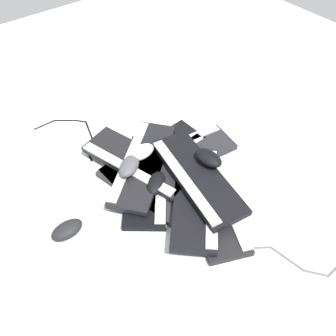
% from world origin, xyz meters
% --- Properties ---
extents(ground_plane, '(3.20, 3.20, 0.00)m').
position_xyz_m(ground_plane, '(0.00, 0.00, 0.00)').
color(ground_plane, silver).
extents(keyboard_0, '(0.46, 0.21, 0.03)m').
position_xyz_m(keyboard_0, '(0.09, 0.01, 0.01)').
color(keyboard_0, '#232326').
rests_on(keyboard_0, ground).
extents(keyboard_1, '(0.45, 0.17, 0.03)m').
position_xyz_m(keyboard_1, '(-0.00, 0.08, 0.01)').
color(keyboard_1, black).
rests_on(keyboard_1, ground).
extents(keyboard_2, '(0.39, 0.44, 0.03)m').
position_xyz_m(keyboard_2, '(-0.09, 0.00, 0.01)').
color(keyboard_2, black).
rests_on(keyboard_2, ground).
extents(keyboard_3, '(0.25, 0.46, 0.03)m').
position_xyz_m(keyboard_3, '(-0.11, -0.06, 0.01)').
color(keyboard_3, '#232326').
rests_on(keyboard_3, ground).
extents(keyboard_4, '(0.31, 0.46, 0.03)m').
position_xyz_m(keyboard_4, '(0.02, -0.23, 0.01)').
color(keyboard_4, black).
rests_on(keyboard_4, ground).
extents(keyboard_5, '(0.44, 0.39, 0.03)m').
position_xyz_m(keyboard_5, '(-0.08, 0.05, 0.04)').
color(keyboard_5, black).
rests_on(keyboard_5, keyboard_2).
extents(keyboard_6, '(0.41, 0.42, 0.03)m').
position_xyz_m(keyboard_6, '(-0.02, -0.19, 0.04)').
color(keyboard_6, black).
rests_on(keyboard_6, keyboard_4).
extents(keyboard_7, '(0.22, 0.46, 0.03)m').
position_xyz_m(keyboard_7, '(0.03, -0.14, 0.07)').
color(keyboard_7, black).
rests_on(keyboard_7, keyboard_6).
extents(keyboard_8, '(0.28, 0.46, 0.03)m').
position_xyz_m(keyboard_8, '(-0.09, 0.07, 0.04)').
color(keyboard_8, black).
rests_on(keyboard_8, keyboard_1).
extents(mouse_0, '(0.11, 0.07, 0.04)m').
position_xyz_m(mouse_0, '(-0.44, -0.02, 0.02)').
color(mouse_0, black).
rests_on(mouse_0, ground).
extents(mouse_1, '(0.13, 0.12, 0.04)m').
position_xyz_m(mouse_1, '(-0.14, 0.04, 0.08)').
color(mouse_1, '#4C4C51').
rests_on(mouse_1, keyboard_5).
extents(mouse_2, '(0.08, 0.12, 0.04)m').
position_xyz_m(mouse_2, '(0.10, -0.12, 0.11)').
color(mouse_2, black).
rests_on(mouse_2, keyboard_7).
extents(mouse_3, '(0.13, 0.12, 0.04)m').
position_xyz_m(mouse_3, '(-0.10, -0.06, 0.05)').
color(mouse_3, black).
rests_on(mouse_3, keyboard_3).
extents(mouse_4, '(0.11, 0.07, 0.04)m').
position_xyz_m(mouse_4, '(-0.07, 0.07, 0.08)').
color(mouse_4, silver).
rests_on(mouse_4, keyboard_5).
extents(cable_1, '(0.21, 0.33, 0.01)m').
position_xyz_m(cable_1, '(-0.19, 0.42, 0.00)').
color(cable_1, black).
rests_on(cable_1, ground).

